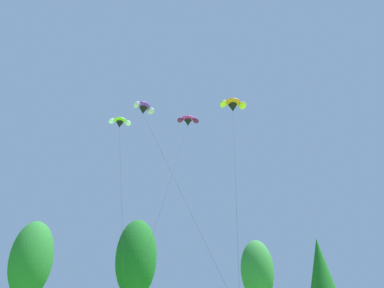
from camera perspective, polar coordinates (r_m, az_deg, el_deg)
name	(u,v)px	position (r m, az deg, el deg)	size (l,w,h in m)	color
treeline_tree_c	(31,259)	(47.40, -24.73, -16.73)	(4.87, 4.87, 11.37)	#472D19
treeline_tree_d	(136,258)	(45.35, -9.10, -17.92)	(4.99, 4.99, 11.83)	#472D19
treeline_tree_e	(257,270)	(52.99, 10.59, -19.60)	(4.62, 4.62, 10.45)	#472D19
treeline_tree_f	(320,267)	(57.47, 20.20, -18.33)	(4.03, 4.03, 11.05)	#472D19
parafoil_kite_high_lime_white	(120,122)	(44.95, -11.70, 3.49)	(2.97, 21.73, 21.99)	#93D633
parafoil_kite_mid_orange	(233,105)	(38.54, 6.69, 6.36)	(5.09, 8.79, 21.03)	orange
parafoil_kite_far_magenta	(188,121)	(45.29, -0.66, 3.83)	(9.31, 20.72, 22.82)	#D12893
parafoil_kite_low_purple	(144,108)	(38.72, -7.88, 5.82)	(7.17, 11.78, 20.80)	purple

